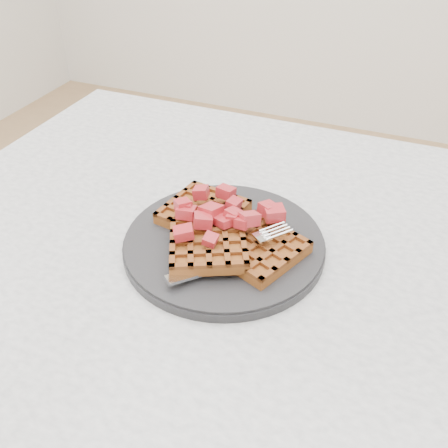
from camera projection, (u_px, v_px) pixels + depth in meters
name	position (u px, v px, depth m)	size (l,w,h in m)	color
table	(313.00, 332.00, 0.70)	(1.20, 0.80, 0.75)	silver
plate	(224.00, 243.00, 0.66)	(0.27, 0.27, 0.02)	black
waffles	(223.00, 233.00, 0.65)	(0.22, 0.19, 0.03)	brown
strawberry_pile	(224.00, 215.00, 0.63)	(0.15, 0.15, 0.02)	maroon
fork	(239.00, 257.00, 0.61)	(0.02, 0.18, 0.02)	silver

